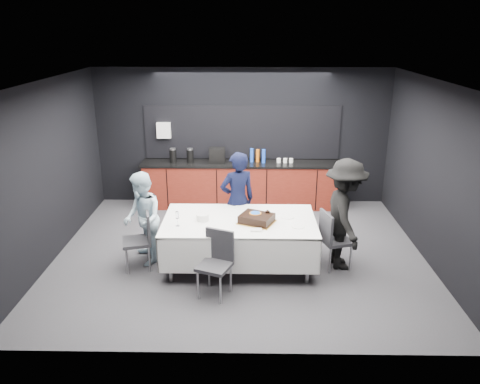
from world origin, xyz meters
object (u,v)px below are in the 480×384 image
chair_near (217,258)px  person_left (142,219)px  champagne_flute (177,216)px  person_right (345,215)px  cake_assembly (257,219)px  chair_right (332,236)px  plate_stack (203,217)px  chair_left (142,236)px  person_center (238,200)px  party_table (239,228)px

chair_near → person_left: person_left is taller
champagne_flute → person_right: person_right is taller
cake_assembly → person_left: person_left is taller
chair_right → person_left: 2.94m
plate_stack → person_right: size_ratio=0.11×
chair_left → person_right: person_right is taller
chair_right → person_center: person_center is taller
cake_assembly → plate_stack: 0.82m
party_table → chair_right: size_ratio=2.51×
cake_assembly → chair_near: (-0.56, -0.69, -0.31)m
person_center → person_left: person_center is taller
party_table → person_right: (1.60, 0.03, 0.22)m
cake_assembly → chair_right: 1.20m
person_left → person_right: size_ratio=0.85×
cake_assembly → person_center: person_center is taller
chair_right → person_right: 0.38m
cake_assembly → chair_left: 1.78m
chair_left → cake_assembly: bearing=-0.3°
chair_left → person_left: (-0.02, 0.19, 0.20)m
chair_right → person_center: size_ratio=0.56×
champagne_flute → person_right: (2.50, 0.28, -0.07)m
chair_near → person_center: 1.54m
person_left → person_center: bearing=91.2°
party_table → person_left: (-1.51, 0.10, 0.10)m
cake_assembly → chair_left: (-1.76, 0.01, -0.31)m
person_center → party_table: bearing=70.9°
chair_near → chair_left: bearing=149.5°
champagne_flute → person_left: size_ratio=0.15×
chair_left → person_center: size_ratio=0.56×
cake_assembly → champagne_flute: 1.18m
party_table → chair_right: 1.42m
plate_stack → person_left: 0.96m
person_center → person_right: person_right is taller
cake_assembly → person_center: bearing=110.9°
champagne_flute → person_center: (0.86, 0.95, -0.11)m
chair_near → person_right: bearing=23.4°
cake_assembly → chair_right: cake_assembly is taller
champagne_flute → plate_stack: bearing=32.8°
chair_right → party_table: bearing=178.6°
party_table → person_center: person_center is taller
party_table → chair_left: chair_left is taller
champagne_flute → chair_left: champagne_flute is taller
party_table → chair_left: bearing=-176.7°
chair_left → chair_right: 2.91m
plate_stack → person_center: (0.51, 0.73, -0.00)m
cake_assembly → champagne_flute: champagne_flute is taller
plate_stack → person_center: person_center is taller
champagne_flute → person_left: (-0.60, 0.35, -0.20)m
chair_near → person_right: (1.89, 0.82, 0.33)m
cake_assembly → chair_left: bearing=179.7°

